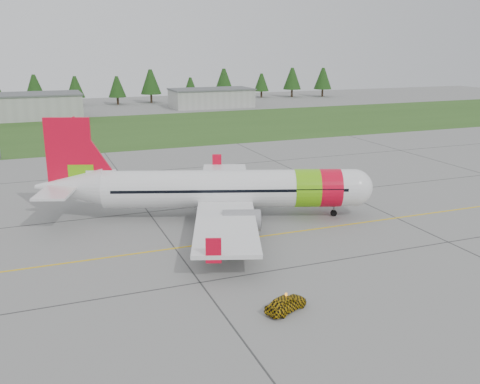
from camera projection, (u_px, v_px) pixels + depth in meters
name	position (u px, v px, depth m)	size (l,w,h in m)	color
ground	(360.00, 257.00, 47.98)	(320.00, 320.00, 0.00)	gray
aircraft	(222.00, 189.00, 58.10)	(35.28, 33.48, 11.09)	white
follow_me_car	(286.00, 288.00, 37.75)	(1.40, 1.18, 3.48)	#CDA00B
grass_strip	(157.00, 128.00, 121.63)	(320.00, 50.00, 0.03)	#30561E
taxi_guideline	(316.00, 229.00, 55.16)	(120.00, 0.25, 0.02)	gold
hangar_west	(15.00, 107.00, 135.51)	(32.00, 14.00, 6.00)	#A8A8A3
hangar_east	(211.00, 98.00, 162.02)	(24.00, 12.00, 5.20)	#A8A8A3
treeline	(117.00, 88.00, 170.61)	(160.00, 8.00, 10.00)	#1C3F14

